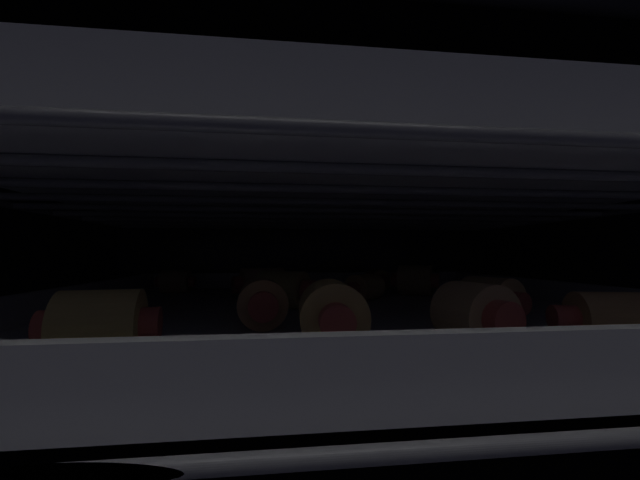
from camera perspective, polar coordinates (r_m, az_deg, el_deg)
name	(u,v)px	position (r cm, az deg, el deg)	size (l,w,h in cm)	color
ground_plane	(335,464)	(37.40, 2.37, -30.97)	(57.79, 51.06, 1.20)	black
oven_wall_back	(309,243)	(57.54, -1.64, -0.47)	(57.79, 1.20, 38.23)	black
oven_wall_right	(624,237)	(46.61, 39.14, 0.40)	(1.20, 48.66, 38.23)	black
oven_ceiling	(335,16)	(39.14, 2.27, 31.00)	(57.79, 51.06, 1.20)	black
heating_element	(335,54)	(37.31, 2.27, 26.42)	(44.31, 19.35, 1.50)	#333338
oven_rack_lower	(335,322)	(33.29, 2.34, -12.31)	(52.71, 47.69, 0.60)	slate
baking_tray_lower	(335,310)	(33.13, 2.33, -10.64)	(44.12, 41.18, 2.96)	silver
pig_in_blanket_lower_0	(607,318)	(24.27, 37.54, -9.45)	(5.48, 3.25, 2.68)	tan
pig_in_blanket_lower_1	(474,314)	(20.70, 22.46, -10.39)	(3.70, 4.88, 3.17)	tan
pig_in_blanket_lower_2	(490,300)	(28.04, 24.49, -8.27)	(3.95, 5.27, 3.05)	tan
pig_in_blanket_lower_3	(415,280)	(43.34, 14.30, -5.96)	(5.26, 4.64, 3.36)	tan
pig_in_blanket_lower_4	(101,326)	(18.97, -30.40, -11.18)	(4.90, 3.45, 3.07)	tan
pig_in_blanket_lower_5	(262,284)	(38.19, -8.78, -6.65)	(6.15, 4.30, 3.19)	tan
pig_in_blanket_lower_6	(176,282)	(47.74, -21.12, -5.92)	(4.55, 2.88, 2.70)	tan
pig_in_blanket_lower_7	(283,290)	(32.16, -5.69, -7.55)	(6.07, 4.78, 3.15)	tan
pig_in_blanket_lower_8	(365,287)	(37.73, 6.84, -7.16)	(4.65, 4.68, 2.62)	tan
pig_in_blanket_lower_9	(332,313)	(19.13, 1.78, -11.11)	(3.44, 5.84, 3.26)	tan
pig_in_blanket_lower_10	(262,303)	(24.19, -8.83, -9.44)	(3.27, 4.37, 3.06)	tan
pig_in_blanket_lower_11	(377,279)	(49.55, 8.76, -5.94)	(2.82, 5.58, 2.63)	tan
oven_rack_upper	(335,210)	(32.99, 2.31, 4.53)	(52.63, 47.69, 0.52)	slate
baking_tray_upper	(335,200)	(33.11, 2.31, 6.10)	(44.12, 41.18, 2.71)	silver
pig_in_blanket_upper_0	(393,195)	(41.46, 11.04, 6.80)	(3.72, 5.44, 2.67)	tan
pig_in_blanket_upper_1	(156,191)	(42.31, -23.78, 6.79)	(4.65, 3.26, 2.70)	tan
pig_in_blanket_upper_2	(329,181)	(32.50, 1.41, 9.02)	(6.33, 2.73, 2.40)	tan
pig_in_blanket_upper_3	(487,193)	(44.61, 24.13, 6.50)	(4.29, 5.51, 2.95)	tan
pig_in_blanket_upper_4	(408,126)	(20.60, 13.32, 16.51)	(5.68, 2.96, 2.96)	tan
pig_in_blanket_upper_5	(515,164)	(31.28, 27.57, 10.25)	(4.81, 4.03, 2.98)	tan
pig_in_blanket_upper_6	(294,131)	(20.32, -3.95, 16.23)	(2.78, 5.23, 2.63)	tan
pig_in_blanket_upper_7	(256,192)	(41.32, -9.70, 7.28)	(4.70, 6.17, 3.31)	tan
pig_in_blanket_upper_8	(259,178)	(34.03, -9.27, 9.29)	(4.96, 4.33, 3.28)	tan
pig_in_blanket_upper_9	(361,207)	(51.01, 6.34, 5.07)	(3.27, 5.14, 2.62)	tan
pig_in_blanket_upper_10	(483,187)	(40.19, 23.62, 7.42)	(6.50, 3.31, 2.92)	tan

